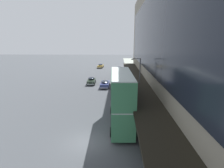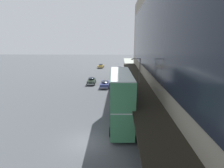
% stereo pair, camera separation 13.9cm
% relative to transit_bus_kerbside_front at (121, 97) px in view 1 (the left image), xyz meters
% --- Properties ---
extents(ground, '(240.00, 240.00, 0.00)m').
position_rel_transit_bus_kerbside_front_xyz_m(ground, '(-3.76, -4.25, -3.46)').
color(ground, '#45494D').
extents(sidewalk_kerb, '(10.00, 180.00, 0.15)m').
position_rel_transit_bus_kerbside_front_xyz_m(sidewalk_kerb, '(7.24, -4.25, -3.38)').
color(sidewalk_kerb, '#979E91').
rests_on(sidewalk_kerb, ground).
extents(building_facade, '(9.20, 80.00, 20.33)m').
position_rel_transit_bus_kerbside_front_xyz_m(building_facade, '(7.19, -4.25, 6.68)').
color(building_facade, gray).
rests_on(building_facade, ground).
extents(transit_bus_kerbside_front, '(2.92, 9.42, 6.42)m').
position_rel_transit_bus_kerbside_front_xyz_m(transit_bus_kerbside_front, '(0.00, 0.00, 0.00)').
color(transit_bus_kerbside_front, '#428C5E').
rests_on(transit_bus_kerbside_front, ground).
extents(sedan_oncoming_rear, '(2.19, 5.09, 1.53)m').
position_rel_transit_bus_kerbside_front_xyz_m(sedan_oncoming_rear, '(-7.40, 47.29, -2.69)').
color(sedan_oncoming_rear, olive).
rests_on(sedan_oncoming_rear, ground).
extents(sedan_lead_near, '(1.84, 4.60, 1.51)m').
position_rel_transit_bus_kerbside_front_xyz_m(sedan_lead_near, '(-0.16, 40.62, -2.70)').
color(sedan_lead_near, beige).
rests_on(sedan_lead_near, ground).
extents(sedan_oncoming_front, '(1.98, 4.80, 1.52)m').
position_rel_transit_bus_kerbside_front_xyz_m(sedan_oncoming_front, '(-3.38, 17.94, -2.69)').
color(sedan_oncoming_front, navy).
rests_on(sedan_oncoming_front, ground).
extents(sedan_trailing_near, '(2.03, 4.44, 1.65)m').
position_rel_transit_bus_kerbside_front_xyz_m(sedan_trailing_near, '(-6.84, 20.76, -2.65)').
color(sedan_trailing_near, '#263326').
rests_on(sedan_trailing_near, ground).
extents(pedestrian_at_kerb, '(0.62, 0.33, 1.86)m').
position_rel_transit_bus_kerbside_front_xyz_m(pedestrian_at_kerb, '(3.31, -3.87, -2.28)').
color(pedestrian_at_kerb, '#222C35').
rests_on(pedestrian_at_kerb, sidewalk_kerb).
extents(street_lamp, '(1.50, 0.28, 7.32)m').
position_rel_transit_bus_kerbside_front_xyz_m(street_lamp, '(2.75, 6.91, 0.93)').
color(street_lamp, '#4C4C51').
rests_on(street_lamp, sidewalk_kerb).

